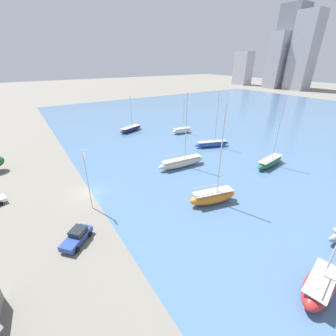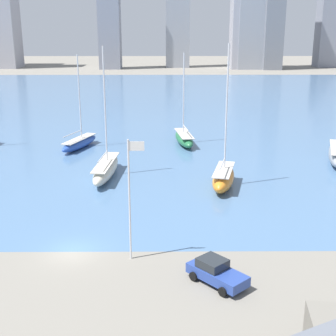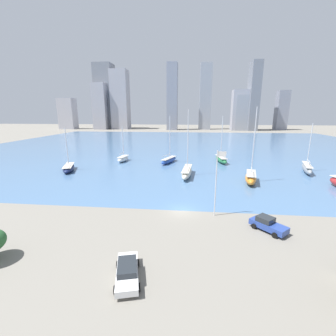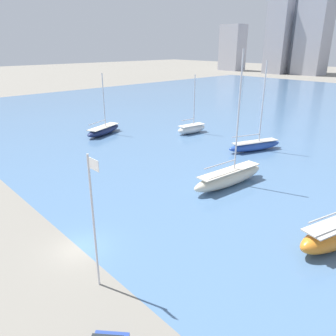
% 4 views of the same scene
% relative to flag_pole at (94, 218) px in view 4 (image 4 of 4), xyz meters
% --- Properties ---
extents(ground_plane, '(500.00, 500.00, 0.00)m').
position_rel_flag_pole_xyz_m(ground_plane, '(-4.82, 1.12, -5.23)').
color(ground_plane, gray).
extents(flag_pole, '(1.24, 0.14, 9.52)m').
position_rel_flag_pole_xyz_m(flag_pole, '(0.00, 0.00, 0.00)').
color(flag_pole, silver).
rests_on(flag_pole, ground_plane).
extents(sailboat_cream, '(2.94, 11.05, 15.18)m').
position_rel_flag_pole_xyz_m(sailboat_cream, '(-4.41, 20.27, -4.16)').
color(sailboat_cream, beige).
rests_on(sailboat_cream, harbor_water).
extents(sailboat_orange, '(4.04, 8.24, 15.60)m').
position_rel_flag_pole_xyz_m(sailboat_orange, '(9.09, 16.52, -4.03)').
color(sailboat_orange, orange).
rests_on(sailboat_orange, harbor_water).
extents(sailboat_white, '(2.82, 6.52, 10.59)m').
position_rel_flag_pole_xyz_m(sailboat_white, '(-24.01, 34.73, -4.34)').
color(sailboat_white, white).
rests_on(sailboat_white, harbor_water).
extents(sailboat_blue, '(4.94, 9.49, 13.50)m').
position_rel_flag_pole_xyz_m(sailboat_blue, '(-10.00, 34.18, -4.36)').
color(sailboat_blue, '#284CA8').
rests_on(sailboat_blue, harbor_water).
extents(sailboat_navy, '(5.47, 9.13, 10.86)m').
position_rel_flag_pole_xyz_m(sailboat_navy, '(-34.47, 22.24, -4.42)').
color(sailboat_navy, '#19234C').
rests_on(sailboat_navy, harbor_water).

